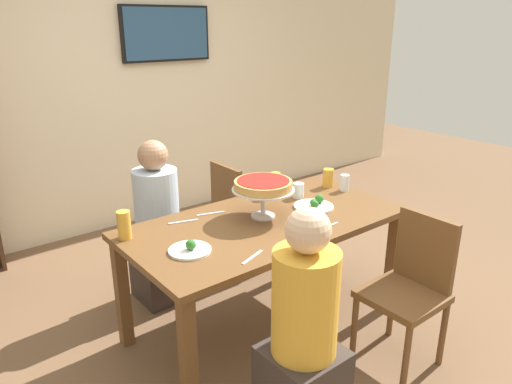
% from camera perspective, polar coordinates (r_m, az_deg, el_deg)
% --- Properties ---
extents(ground_plane, '(12.00, 12.00, 0.00)m').
position_cam_1_polar(ground_plane, '(3.26, 1.14, -15.37)').
color(ground_plane, brown).
extents(rear_partition, '(8.00, 0.12, 2.80)m').
position_cam_1_polar(rear_partition, '(4.61, -16.95, 12.95)').
color(rear_partition, beige).
rests_on(rear_partition, ground_plane).
extents(dining_table, '(1.71, 0.87, 0.74)m').
position_cam_1_polar(dining_table, '(2.94, 1.22, -4.91)').
color(dining_table, brown).
rests_on(dining_table, ground_plane).
extents(television, '(0.89, 0.05, 0.50)m').
position_cam_1_polar(television, '(4.73, -10.61, 18.04)').
color(television, black).
extents(diner_near_left, '(0.34, 0.34, 1.15)m').
position_cam_1_polar(diner_near_left, '(2.30, 5.68, -17.39)').
color(diner_near_left, '#382D28').
rests_on(diner_near_left, ground_plane).
extents(diner_far_left, '(0.34, 0.34, 1.15)m').
position_cam_1_polar(diner_far_left, '(3.38, -11.50, -4.87)').
color(diner_far_left, '#382D28').
rests_on(diner_far_left, ground_plane).
extents(chair_near_right, '(0.40, 0.40, 0.87)m').
position_cam_1_polar(chair_near_right, '(2.87, 17.94, -10.31)').
color(chair_near_right, brown).
rests_on(chair_near_right, ground_plane).
extents(chair_far_right, '(0.40, 0.40, 0.87)m').
position_cam_1_polar(chair_far_right, '(3.71, -2.12, -2.29)').
color(chair_far_right, brown).
rests_on(chair_far_right, ground_plane).
extents(deep_dish_pizza_stand, '(0.38, 0.38, 0.24)m').
position_cam_1_polar(deep_dish_pizza_stand, '(2.87, 0.86, 0.64)').
color(deep_dish_pizza_stand, silver).
rests_on(deep_dish_pizza_stand, dining_table).
extents(salad_plate_near_diner, '(0.26, 0.26, 0.07)m').
position_cam_1_polar(salad_plate_near_diner, '(3.11, 6.98, -1.53)').
color(salad_plate_near_diner, white).
rests_on(salad_plate_near_diner, dining_table).
extents(salad_plate_far_diner, '(0.23, 0.23, 0.07)m').
position_cam_1_polar(salad_plate_far_diner, '(2.53, -7.86, -6.74)').
color(salad_plate_far_diner, white).
rests_on(salad_plate_far_diner, dining_table).
extents(beer_glass_amber_tall, '(0.08, 0.08, 0.13)m').
position_cam_1_polar(beer_glass_amber_tall, '(3.49, 8.59, 1.67)').
color(beer_glass_amber_tall, gold).
rests_on(beer_glass_amber_tall, dining_table).
extents(beer_glass_amber_short, '(0.08, 0.08, 0.16)m').
position_cam_1_polar(beer_glass_amber_short, '(2.73, -15.42, -3.80)').
color(beer_glass_amber_short, gold).
rests_on(beer_glass_amber_short, dining_table).
extents(beer_glass_amber_spare, '(0.07, 0.07, 0.16)m').
position_cam_1_polar(beer_glass_amber_spare, '(3.27, 2.30, 0.92)').
color(beer_glass_amber_spare, gold).
rests_on(beer_glass_amber_spare, dining_table).
extents(water_glass_clear_near, '(0.06, 0.06, 0.12)m').
position_cam_1_polar(water_glass_clear_near, '(3.43, 10.49, 1.08)').
color(water_glass_clear_near, white).
rests_on(water_glass_clear_near, dining_table).
extents(water_glass_clear_far, '(0.07, 0.07, 0.10)m').
position_cam_1_polar(water_glass_clear_far, '(3.26, 5.07, 0.19)').
color(water_glass_clear_far, white).
rests_on(water_glass_clear_far, dining_table).
extents(cutlery_fork_near, '(0.18, 0.07, 0.00)m').
position_cam_1_polar(cutlery_fork_near, '(2.45, -0.42, -7.75)').
color(cutlery_fork_near, silver).
rests_on(cutlery_fork_near, dining_table).
extents(cutlery_knife_near, '(0.18, 0.03, 0.00)m').
position_cam_1_polar(cutlery_knife_near, '(2.83, 8.52, -4.09)').
color(cutlery_knife_near, silver).
rests_on(cutlery_knife_near, dining_table).
extents(cutlery_fork_far, '(0.18, 0.07, 0.00)m').
position_cam_1_polar(cutlery_fork_far, '(3.00, -5.41, -2.57)').
color(cutlery_fork_far, silver).
rests_on(cutlery_fork_far, dining_table).
extents(cutlery_knife_far, '(0.18, 0.07, 0.00)m').
position_cam_1_polar(cutlery_knife_far, '(2.90, -8.66, -3.51)').
color(cutlery_knife_far, silver).
rests_on(cutlery_knife_far, dining_table).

